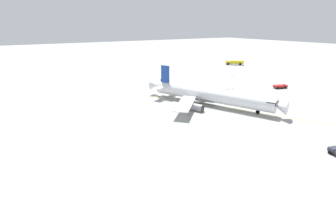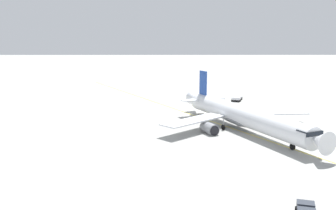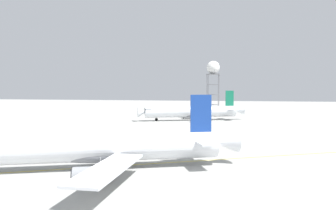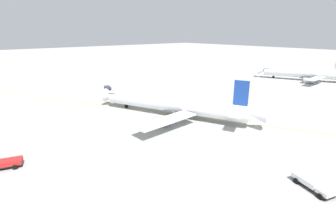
% 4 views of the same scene
% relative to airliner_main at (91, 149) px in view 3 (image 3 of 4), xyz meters
% --- Properties ---
extents(ground_plane, '(600.00, 600.00, 0.00)m').
position_rel_airliner_main_xyz_m(ground_plane, '(-2.61, -1.55, -2.77)').
color(ground_plane, '#9E9E99').
extents(airliner_main, '(41.61, 31.70, 10.66)m').
position_rel_airliner_main_xyz_m(airliner_main, '(0.00, 0.00, 0.00)').
color(airliner_main, white).
rests_on(airliner_main, ground_plane).
extents(airliner_secondary, '(38.55, 28.10, 11.32)m').
position_rel_airliner_main_xyz_m(airliner_secondary, '(2.86, 74.92, 0.28)').
color(airliner_secondary, silver).
rests_on(airliner_secondary, ground_plane).
extents(radar_tower, '(5.92, 5.92, 24.58)m').
position_rel_airliner_main_xyz_m(radar_tower, '(7.94, 104.06, 17.78)').
color(radar_tower, slate).
rests_on(radar_tower, ground_plane).
extents(taxiway_centreline, '(160.24, 86.42, 0.01)m').
position_rel_airliner_main_xyz_m(taxiway_centreline, '(-0.40, 0.74, -2.76)').
color(taxiway_centreline, yellow).
rests_on(taxiway_centreline, ground_plane).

